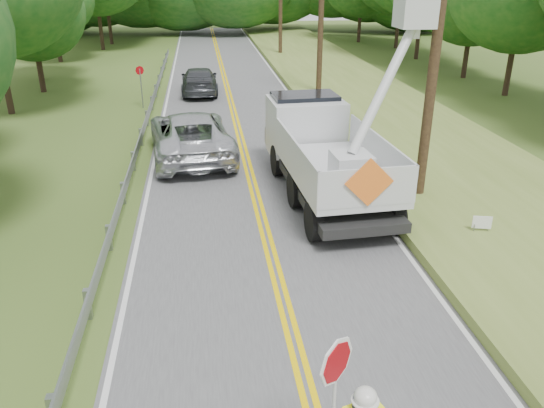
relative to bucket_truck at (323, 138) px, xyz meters
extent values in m
cube|color=#4F4E51|center=(-2.28, 3.32, -1.63)|extent=(7.20, 96.00, 0.02)
cube|color=#FFCF00|center=(-2.38, 3.32, -1.62)|extent=(0.12, 96.00, 0.00)
cube|color=#FFCF00|center=(-2.18, 3.32, -1.62)|extent=(0.12, 96.00, 0.00)
cube|color=silver|center=(-5.73, 3.32, -1.62)|extent=(0.12, 96.00, 0.00)
cube|color=silver|center=(1.17, 3.32, -1.62)|extent=(0.12, 96.00, 0.00)
cube|color=gray|center=(-6.38, -6.68, -1.29)|extent=(0.12, 0.14, 0.70)
cube|color=gray|center=(-6.38, -3.68, -1.29)|extent=(0.12, 0.14, 0.70)
cube|color=gray|center=(-6.38, -0.68, -1.29)|extent=(0.12, 0.14, 0.70)
cube|color=gray|center=(-6.38, 2.32, -1.29)|extent=(0.12, 0.14, 0.70)
cube|color=gray|center=(-6.38, 5.32, -1.29)|extent=(0.12, 0.14, 0.70)
cube|color=gray|center=(-6.38, 8.32, -1.29)|extent=(0.12, 0.14, 0.70)
cube|color=gray|center=(-6.38, 11.32, -1.29)|extent=(0.12, 0.14, 0.70)
cube|color=gray|center=(-6.38, 14.32, -1.29)|extent=(0.12, 0.14, 0.70)
cube|color=gray|center=(-6.38, 17.32, -1.29)|extent=(0.12, 0.14, 0.70)
cube|color=gray|center=(-6.38, 20.32, -1.29)|extent=(0.12, 0.14, 0.70)
cube|color=gray|center=(-6.38, 23.32, -1.29)|extent=(0.12, 0.14, 0.70)
cube|color=gray|center=(-6.38, 26.32, -1.29)|extent=(0.12, 0.14, 0.70)
cube|color=gray|center=(-6.28, 4.32, -1.04)|extent=(0.05, 48.00, 0.34)
cylinder|color=black|center=(2.72, -1.68, 3.36)|extent=(0.30, 0.30, 10.00)
cylinder|color=black|center=(2.72, 13.32, 3.36)|extent=(0.30, 0.30, 10.00)
cube|color=olive|center=(4.82, 3.32, -1.49)|extent=(7.00, 96.00, 0.30)
cylinder|color=#332319|center=(-13.29, 11.48, 0.26)|extent=(0.32, 0.32, 3.81)
cylinder|color=#332319|center=(-13.01, 16.58, -0.36)|extent=(0.32, 0.32, 2.55)
ellipsoid|color=#144C18|center=(-13.01, 16.58, 2.76)|extent=(5.96, 5.96, 5.24)
cylinder|color=#332319|center=(-14.08, 20.44, -0.34)|extent=(0.32, 0.32, 2.60)
ellipsoid|color=#144C18|center=(-14.08, 20.44, 2.84)|extent=(6.07, 6.07, 5.34)
cylinder|color=#332319|center=(-14.47, 27.70, -0.30)|extent=(0.32, 0.32, 2.69)
cylinder|color=#332319|center=(-12.25, 34.07, 0.35)|extent=(0.32, 0.32, 3.99)
cylinder|color=#332319|center=(-12.04, 37.95, 0.52)|extent=(0.32, 0.32, 4.33)
cylinder|color=#332319|center=(13.34, 12.21, 0.03)|extent=(0.32, 0.32, 3.33)
cylinder|color=#332319|center=(13.38, 17.54, -0.19)|extent=(0.32, 0.32, 2.91)
cylinder|color=#332319|center=(13.33, 21.68, 0.08)|extent=(0.32, 0.32, 3.45)
cylinder|color=#332319|center=(13.22, 25.51, 0.48)|extent=(0.32, 0.32, 4.23)
cylinder|color=#332319|center=(13.76, 31.82, 0.31)|extent=(0.32, 0.32, 3.91)
cylinder|color=#332319|center=(11.57, 36.29, -0.05)|extent=(0.32, 0.32, 3.19)
ellipsoid|color=silver|center=(-1.92, -11.28, 0.02)|extent=(0.30, 0.30, 0.24)
cylinder|color=#9D050D|center=(-2.37, -11.38, 0.71)|extent=(0.51, 0.45, 0.65)
cylinder|color=black|center=(-1.03, -3.85, -1.09)|extent=(0.39, 1.09, 1.07)
cylinder|color=black|center=(1.19, -3.73, -1.09)|extent=(0.39, 1.09, 1.07)
cylinder|color=black|center=(-1.16, -1.63, -1.09)|extent=(0.39, 1.09, 1.07)
cylinder|color=black|center=(1.06, -1.51, -1.09)|extent=(0.39, 1.09, 1.07)
cylinder|color=black|center=(-1.32, 1.15, -1.09)|extent=(0.39, 1.09, 1.07)
cylinder|color=black|center=(0.90, 1.27, -1.09)|extent=(0.39, 1.09, 1.07)
cube|color=black|center=(-0.07, -1.24, -1.01)|extent=(2.74, 7.24, 0.28)
cube|color=silver|center=(-0.02, -2.01, -0.45)|extent=(2.85, 5.26, 0.24)
cube|color=silver|center=(-1.28, -2.08, 0.10)|extent=(0.36, 5.12, 1.00)
cube|color=silver|center=(1.23, -1.94, 0.10)|extent=(0.36, 5.12, 1.00)
cube|color=silver|center=(0.12, -4.55, 0.10)|extent=(2.56, 0.21, 1.00)
cube|color=silver|center=(-0.24, 1.76, -0.12)|extent=(2.62, 2.25, 2.00)
cube|color=black|center=(-0.25, 1.99, 0.60)|extent=(2.30, 1.57, 0.83)
cube|color=silver|center=(0.05, -3.24, 0.10)|extent=(1.06, 1.06, 0.89)
cube|color=silver|center=(2.02, -1.68, 4.04)|extent=(0.95, 0.95, 0.95)
cube|color=orange|center=(0.12, -4.62, 0.27)|extent=(1.26, 0.11, 1.26)
imported|color=silver|center=(-4.32, 3.60, -0.76)|extent=(3.49, 6.47, 1.73)
imported|color=#3B3E43|center=(-3.92, 14.95, -0.90)|extent=(2.05, 5.01, 1.45)
cylinder|color=gray|center=(-6.87, 11.79, -0.63)|extent=(0.06, 0.06, 2.02)
cylinder|color=#9D050D|center=(-6.87, 11.79, 0.29)|extent=(0.41, 0.26, 0.46)
cube|color=white|center=(3.35, -4.46, -1.09)|extent=(0.49, 0.15, 0.35)
cylinder|color=gray|center=(3.15, -4.46, -1.39)|extent=(0.02, 0.02, 0.50)
cylinder|color=gray|center=(3.55, -4.46, -1.39)|extent=(0.02, 0.02, 0.50)
camera|label=1|loc=(-3.82, -16.43, 5.09)|focal=35.56mm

